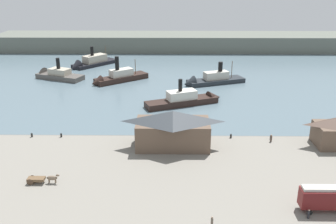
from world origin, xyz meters
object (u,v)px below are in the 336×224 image
at_px(street_tram, 329,197).
at_px(pedestrian_by_tram, 309,214).
at_px(ferry_moored_east, 55,75).
at_px(mooring_post_east, 32,135).
at_px(ferry_departing_north, 209,80).
at_px(mooring_post_center_east, 271,137).
at_px(ferry_shed_central_terminal, 173,129).
at_px(ferry_approaching_east, 116,78).
at_px(mooring_post_center_west, 231,136).
at_px(pedestrian_near_west_shed, 212,221).
at_px(horse_cart, 42,179).
at_px(pedestrian_walking_east, 271,138).
at_px(ferry_moored_west, 189,99).
at_px(ferry_approaching_west, 90,63).
at_px(mooring_post_west, 61,135).

height_order(street_tram, pedestrian_by_tram, street_tram).
height_order(street_tram, ferry_moored_east, ferry_moored_east).
bearing_deg(pedestrian_by_tram, mooring_post_east, 150.78).
bearing_deg(pedestrian_by_tram, ferry_departing_north, 96.09).
bearing_deg(mooring_post_center_east, mooring_post_east, 179.60).
xyz_separation_m(ferry_shed_central_terminal, ferry_approaching_east, (-20.96, 56.94, -3.88)).
height_order(mooring_post_east, mooring_post_center_west, same).
xyz_separation_m(pedestrian_near_west_shed, mooring_post_center_east, (17.06, 32.46, -0.27)).
bearing_deg(pedestrian_by_tram, horse_cart, 167.60).
bearing_deg(ferry_moored_east, pedestrian_walking_east, -40.98).
bearing_deg(ferry_approaching_east, ferry_moored_west, -43.39).
bearing_deg(pedestrian_by_tram, ferry_moored_west, 105.88).
bearing_deg(ferry_approaching_west, mooring_post_west, -83.15).
distance_m(pedestrian_walking_east, ferry_approaching_east, 69.77).
distance_m(pedestrian_by_tram, pedestrian_walking_east, 28.98).
relative_size(mooring_post_center_west, ferry_moored_west, 0.04).
height_order(mooring_post_west, ferry_approaching_east, ferry_approaching_east).
height_order(mooring_post_east, ferry_approaching_east, ferry_approaching_east).
relative_size(ferry_departing_north, ferry_moored_west, 0.96).
xyz_separation_m(pedestrian_near_west_shed, mooring_post_east, (-39.74, 32.85, -0.27)).
distance_m(ferry_moored_east, ferry_approaching_east, 24.45).
xyz_separation_m(mooring_post_east, mooring_post_center_east, (56.80, -0.39, 0.00)).
xyz_separation_m(horse_cart, ferry_moored_east, (-20.64, 77.72, -0.71)).
bearing_deg(mooring_post_east, ferry_approaching_east, 76.40).
relative_size(street_tram, ferry_approaching_east, 0.45).
bearing_deg(street_tram, mooring_post_center_east, 94.56).
xyz_separation_m(ferry_shed_central_terminal, ferry_approaching_west, (-35.79, 81.25, -3.99)).
height_order(street_tram, pedestrian_near_west_shed, street_tram).
distance_m(ferry_shed_central_terminal, pedestrian_walking_east, 23.22).
xyz_separation_m(pedestrian_by_tram, mooring_post_east, (-55.31, 30.94, -0.29)).
bearing_deg(mooring_post_center_west, pedestrian_by_tram, -75.73).
bearing_deg(ferry_approaching_east, mooring_post_west, -96.13).
xyz_separation_m(pedestrian_walking_east, mooring_post_center_east, (0.36, 1.59, -0.37)).
bearing_deg(mooring_post_center_west, horse_cart, -151.36).
bearing_deg(pedestrian_near_west_shed, ferry_departing_north, 85.22).
height_order(mooring_post_center_east, ferry_approaching_west, ferry_approaching_west).
relative_size(street_tram, pedestrian_by_tram, 5.83).
distance_m(horse_cart, mooring_post_west, 20.95).
relative_size(pedestrian_walking_east, mooring_post_center_east, 1.99).
relative_size(pedestrian_walking_east, ferry_moored_west, 0.07).
relative_size(pedestrian_walking_east, mooring_post_east, 1.99).
distance_m(mooring_post_center_west, ferry_approaching_west, 91.29).
bearing_deg(street_tram, mooring_post_west, 150.95).
distance_m(ferry_shed_central_terminal, mooring_post_center_east, 23.86).
bearing_deg(mooring_post_center_east, ferry_moored_east, 139.95).
bearing_deg(pedestrian_walking_east, ferry_moored_east, 139.02).
xyz_separation_m(horse_cart, ferry_departing_north, (37.39, 70.87, -0.77)).
height_order(street_tram, ferry_approaching_west, ferry_approaching_west).
height_order(mooring_post_east, mooring_post_west, same).
relative_size(pedestrian_by_tram, mooring_post_center_east, 1.79).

